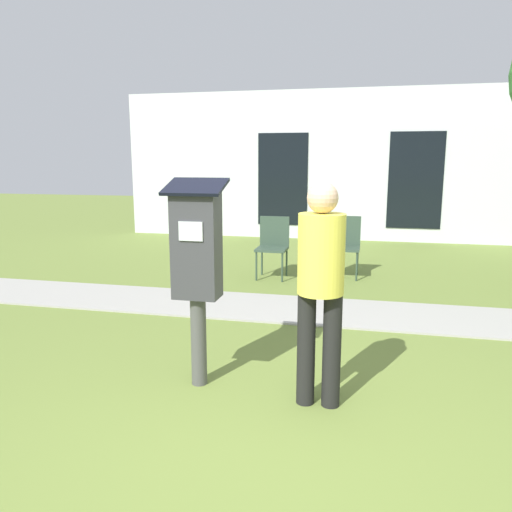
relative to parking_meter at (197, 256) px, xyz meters
name	(u,v)px	position (x,y,z in m)	size (l,w,h in m)	color
ground_plane	(271,460)	(0.74, -0.88, -1.02)	(40.00, 40.00, 0.00)	olive
sidewalk	(321,311)	(0.74, 2.10, -1.01)	(12.00, 1.10, 0.02)	#A3A099
building_facade	(348,166)	(0.74, 7.62, 0.58)	(10.00, 0.26, 3.20)	silver
parking_meter	(197,256)	(0.00, 0.00, 0.00)	(0.44, 0.31, 1.59)	#4C4C4C
person_standing	(321,278)	(0.94, -0.13, -0.09)	(0.32, 0.32, 1.58)	black
outdoor_chair_left	(273,242)	(-0.13, 3.69, -0.49)	(0.44, 0.44, 0.90)	#334738
outdoor_chair_middle	(345,241)	(0.90, 3.99, -0.49)	(0.44, 0.44, 0.90)	#334738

